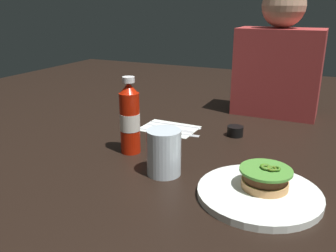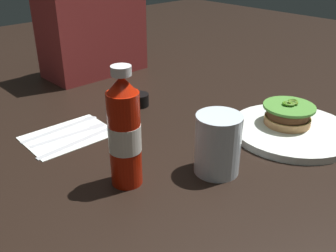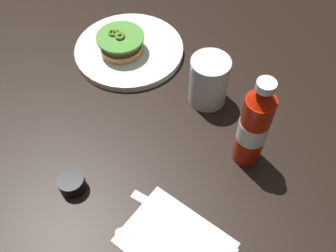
{
  "view_description": "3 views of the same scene",
  "coord_description": "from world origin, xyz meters",
  "views": [
    {
      "loc": [
        0.27,
        -0.83,
        0.41
      ],
      "look_at": [
        -0.14,
        0.04,
        0.08
      ],
      "focal_mm": 38.28,
      "sensor_mm": 36.0,
      "label": 1
    },
    {
      "loc": [
        -0.59,
        -0.48,
        0.41
      ],
      "look_at": [
        -0.08,
        0.06,
        0.04
      ],
      "focal_mm": 41.17,
      "sensor_mm": 36.0,
      "label": 2
    },
    {
      "loc": [
        -0.36,
        0.44,
        0.68
      ],
      "look_at": [
        -0.08,
        0.05,
        0.04
      ],
      "focal_mm": 41.4,
      "sensor_mm": 36.0,
      "label": 3
    }
  ],
  "objects": [
    {
      "name": "ground_plane",
      "position": [
        0.0,
        0.0,
        0.0
      ],
      "size": [
        3.0,
        3.0,
        0.0
      ],
      "primitive_type": "plane",
      "color": "black"
    },
    {
      "name": "dinner_plate",
      "position": [
        0.15,
        -0.1,
        0.01
      ],
      "size": [
        0.27,
        0.27,
        0.02
      ],
      "primitive_type": "cylinder",
      "color": "white",
      "rests_on": "ground_plane"
    },
    {
      "name": "burger_sandwich",
      "position": [
        0.16,
        -0.08,
        0.04
      ],
      "size": [
        0.12,
        0.12,
        0.05
      ],
      "color": "tan",
      "rests_on": "dinner_plate"
    },
    {
      "name": "napkin",
      "position": [
        -0.23,
        0.24,
        0.0
      ],
      "size": [
        0.19,
        0.14,
        0.0
      ],
      "primitive_type": "cube",
      "rotation": [
        0.0,
        0.0,
        -0.03
      ],
      "color": "white",
      "rests_on": "ground_plane"
    },
    {
      "name": "water_glass",
      "position": [
        -0.09,
        -0.09,
        0.06
      ],
      "size": [
        0.09,
        0.09,
        0.12
      ],
      "primitive_type": "cylinder",
      "color": "silver",
      "rests_on": "ground_plane"
    },
    {
      "name": "condiment_cup",
      "position": [
        0.0,
        0.26,
        0.02
      ],
      "size": [
        0.05,
        0.05,
        0.03
      ],
      "primitive_type": "cylinder",
      "color": "black",
      "rests_on": "ground_plane"
    },
    {
      "name": "fork_utensil",
      "position": [
        -0.21,
        0.23,
        0.0
      ],
      "size": [
        0.18,
        0.03,
        0.0
      ],
      "color": "silver",
      "rests_on": "napkin"
    },
    {
      "name": "diner_person",
      "position": [
        0.07,
        0.58,
        0.21
      ],
      "size": [
        0.31,
        0.16,
        0.48
      ],
      "color": "#A13231",
      "rests_on": "ground_plane"
    },
    {
      "name": "ketchup_bottle",
      "position": [
        -0.24,
        -0.0,
        0.1
      ],
      "size": [
        0.06,
        0.06,
        0.22
      ],
      "color": "#BA1B08",
      "rests_on": "ground_plane"
    },
    {
      "name": "butter_knife",
      "position": [
        -0.2,
        0.2,
        0.0
      ],
      "size": [
        0.22,
        0.03,
        0.0
      ],
      "color": "silver",
      "rests_on": "napkin"
    },
    {
      "name": "spoon_utensil",
      "position": [
        -0.2,
        0.28,
        0.0
      ],
      "size": [
        0.2,
        0.03,
        0.0
      ],
      "color": "silver",
      "rests_on": "napkin"
    }
  ]
}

